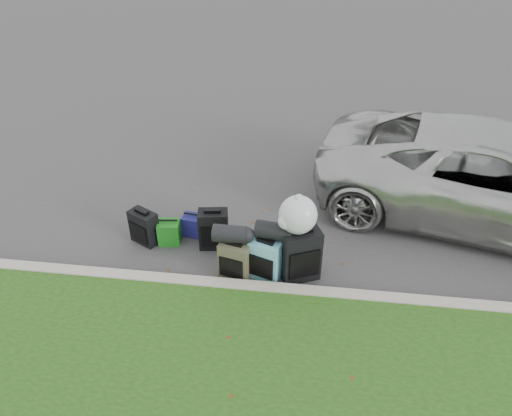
# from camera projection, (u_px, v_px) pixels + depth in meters

# --- Properties ---
(ground) EXTENTS (120.00, 120.00, 0.00)m
(ground) POSITION_uv_depth(u_px,v_px,m) (261.00, 246.00, 7.46)
(ground) COLOR #383535
(ground) RESTS_ON ground
(curb) EXTENTS (120.00, 0.18, 0.15)m
(curb) POSITION_uv_depth(u_px,v_px,m) (252.00, 289.00, 6.60)
(curb) COLOR #9E937F
(curb) RESTS_ON ground
(suv) EXTENTS (5.78, 3.67, 1.49)m
(suv) POSITION_uv_depth(u_px,v_px,m) (493.00, 176.00, 7.70)
(suv) COLOR #B7B7B2
(suv) RESTS_ON ground
(suitcase_small_black) EXTENTS (0.48, 0.40, 0.52)m
(suitcase_small_black) POSITION_uv_depth(u_px,v_px,m) (144.00, 227.00, 7.42)
(suitcase_small_black) COLOR black
(suitcase_small_black) RESTS_ON ground
(suitcase_large_black_left) EXTENTS (0.46, 0.32, 0.61)m
(suitcase_large_black_left) POSITION_uv_depth(u_px,v_px,m) (213.00, 229.00, 7.30)
(suitcase_large_black_left) COLOR black
(suitcase_large_black_left) RESTS_ON ground
(suitcase_olive) EXTENTS (0.46, 0.35, 0.56)m
(suitcase_olive) POSITION_uv_depth(u_px,v_px,m) (235.00, 260.00, 6.77)
(suitcase_olive) COLOR #3B3A26
(suitcase_olive) RESTS_ON ground
(suitcase_teal) EXTENTS (0.48, 0.38, 0.60)m
(suitcase_teal) POSITION_uv_depth(u_px,v_px,m) (266.00, 260.00, 6.75)
(suitcase_teal) COLOR teal
(suitcase_teal) RESTS_ON ground
(suitcase_large_black_right) EXTENTS (0.59, 0.49, 0.77)m
(suitcase_large_black_right) POSITION_uv_depth(u_px,v_px,m) (300.00, 255.00, 6.70)
(suitcase_large_black_right) COLOR black
(suitcase_large_black_right) RESTS_ON ground
(tote_green) EXTENTS (0.35, 0.29, 0.36)m
(tote_green) POSITION_uv_depth(u_px,v_px,m) (169.00, 232.00, 7.44)
(tote_green) COLOR #1A781A
(tote_green) RESTS_ON ground
(tote_navy) EXTENTS (0.34, 0.28, 0.33)m
(tote_navy) POSITION_uv_depth(u_px,v_px,m) (194.00, 225.00, 7.62)
(tote_navy) COLOR navy
(tote_navy) RESTS_ON ground
(duffel_left) EXTENTS (0.45, 0.24, 0.24)m
(duffel_left) POSITION_uv_depth(u_px,v_px,m) (230.00, 234.00, 6.59)
(duffel_left) COLOR black
(duffel_left) RESTS_ON suitcase_olive
(duffel_right) EXTENTS (0.47, 0.30, 0.25)m
(duffel_right) POSITION_uv_depth(u_px,v_px,m) (272.00, 231.00, 6.58)
(duffel_right) COLOR black
(duffel_right) RESTS_ON suitcase_teal
(trash_bag) EXTENTS (0.50, 0.50, 0.50)m
(trash_bag) POSITION_uv_depth(u_px,v_px,m) (298.00, 215.00, 6.37)
(trash_bag) COLOR silver
(trash_bag) RESTS_ON suitcase_large_black_right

